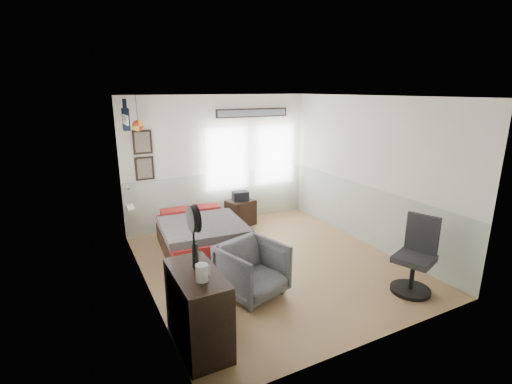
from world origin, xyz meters
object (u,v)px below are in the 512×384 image
dresser (198,309)px  bed (201,236)px  nightstand (241,212)px  armchair (252,270)px  task_chair (415,261)px

dresser → bed: bearing=70.4°
dresser → nightstand: dresser is taller
bed → armchair: size_ratio=2.38×
bed → task_chair: bearing=-44.8°
bed → dresser: (-0.85, -2.38, 0.16)m
dresser → armchair: bearing=33.9°
bed → dresser: 2.53m
bed → task_chair: (2.27, -2.66, 0.16)m
dresser → armchair: dresser is taller
armchair → nightstand: (1.03, 2.61, -0.10)m
bed → dresser: dresser is taller
armchair → nightstand: 2.81m
armchair → nightstand: bearing=51.5°
nightstand → task_chair: bearing=-86.4°
dresser → armchair: (1.01, 0.68, -0.07)m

